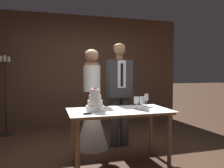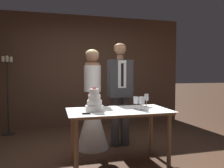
{
  "view_description": "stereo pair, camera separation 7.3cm",
  "coord_description": "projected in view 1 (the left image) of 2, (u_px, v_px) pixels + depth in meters",
  "views": [
    {
      "loc": [
        -0.79,
        -2.88,
        1.27
      ],
      "look_at": [
        0.12,
        0.31,
        1.1
      ],
      "focal_mm": 35.0,
      "sensor_mm": 36.0,
      "label": 1
    },
    {
      "loc": [
        -0.72,
        -2.9,
        1.27
      ],
      "look_at": [
        0.12,
        0.31,
        1.1
      ],
      "focal_mm": 35.0,
      "sensor_mm": 36.0,
      "label": 2
    }
  ],
  "objects": [
    {
      "name": "ground_plane",
      "position": [
        110.0,
        163.0,
        3.05
      ],
      "size": [
        40.0,
        40.0,
        0.0
      ],
      "primitive_type": "plane",
      "color": "#4C3323"
    },
    {
      "name": "wall_back",
      "position": [
        84.0,
        71.0,
        5.27
      ],
      "size": [
        4.83,
        0.12,
        2.63
      ],
      "primitive_type": "cube",
      "color": "#513828",
      "rests_on": "ground_plane"
    },
    {
      "name": "cake_table",
      "position": [
        119.0,
        117.0,
        2.98
      ],
      "size": [
        1.4,
        0.74,
        0.76
      ],
      "color": "#8E6B4C",
      "rests_on": "ground_plane"
    },
    {
      "name": "tiered_cake",
      "position": [
        95.0,
        103.0,
        2.88
      ],
      "size": [
        0.24,
        0.24,
        0.31
      ],
      "color": "white",
      "rests_on": "cake_table"
    },
    {
      "name": "cake_knife",
      "position": [
        93.0,
        114.0,
        2.66
      ],
      "size": [
        0.4,
        0.09,
        0.02
      ],
      "rotation": [
        0.0,
        0.0,
        -0.18
      ],
      "color": "silver",
      "rests_on": "cake_table"
    },
    {
      "name": "wine_glass_near",
      "position": [
        142.0,
        101.0,
        2.95
      ],
      "size": [
        0.07,
        0.07,
        0.18
      ],
      "color": "silver",
      "rests_on": "cake_table"
    },
    {
      "name": "wine_glass_middle",
      "position": [
        146.0,
        98.0,
        3.3
      ],
      "size": [
        0.06,
        0.06,
        0.19
      ],
      "color": "silver",
      "rests_on": "cake_table"
    },
    {
      "name": "wine_glass_far",
      "position": [
        136.0,
        101.0,
        3.04
      ],
      "size": [
        0.07,
        0.07,
        0.18
      ],
      "color": "silver",
      "rests_on": "cake_table"
    },
    {
      "name": "bride",
      "position": [
        92.0,
        112.0,
        3.64
      ],
      "size": [
        0.54,
        0.54,
        1.66
      ],
      "color": "white",
      "rests_on": "ground_plane"
    },
    {
      "name": "groom",
      "position": [
        119.0,
        89.0,
        3.75
      ],
      "size": [
        0.4,
        0.25,
        1.77
      ],
      "color": "#38383D",
      "rests_on": "ground_plane"
    },
    {
      "name": "candle_stand",
      "position": [
        5.0,
        95.0,
        4.41
      ],
      "size": [
        0.28,
        0.28,
        1.61
      ],
      "color": "black",
      "rests_on": "ground_plane"
    }
  ]
}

